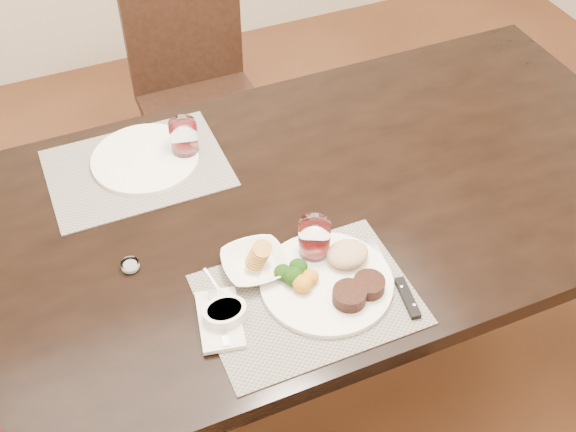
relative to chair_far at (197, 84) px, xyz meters
name	(u,v)px	position (x,y,z in m)	size (l,w,h in m)	color
ground_plane	(299,365)	(0.00, -0.93, -0.50)	(4.50, 4.50, 0.00)	#412214
dining_table	(302,223)	(0.00, -0.93, 0.16)	(2.00, 1.00, 0.75)	black
chair_far	(197,84)	(0.00, 0.00, 0.00)	(0.42, 0.42, 0.90)	black
placemat_near	(308,299)	(-0.12, -1.23, 0.25)	(0.46, 0.34, 0.00)	gray
placemat_far	(137,168)	(-0.35, -0.65, 0.25)	(0.46, 0.34, 0.00)	gray
dinner_plate	(333,279)	(-0.05, -1.21, 0.27)	(0.30, 0.30, 0.05)	white
napkin_fork	(220,319)	(-0.32, -1.21, 0.26)	(0.12, 0.18, 0.02)	white
steak_knife	(401,288)	(0.08, -1.29, 0.26)	(0.04, 0.26, 0.01)	white
cracker_bowl	(255,264)	(-0.19, -1.10, 0.27)	(0.15, 0.15, 0.07)	white
sauce_ramekin	(225,313)	(-0.30, -1.21, 0.27)	(0.10, 0.14, 0.08)	white
wine_glass_near	(314,242)	(-0.05, -1.12, 0.30)	(0.07, 0.07, 0.10)	white
far_plate	(145,158)	(-0.32, -0.63, 0.26)	(0.29, 0.29, 0.01)	white
wine_glass_far	(184,140)	(-0.22, -0.65, 0.30)	(0.07, 0.07, 0.10)	white
salt_cellar	(130,266)	(-0.46, -0.99, 0.26)	(0.04, 0.04, 0.02)	white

